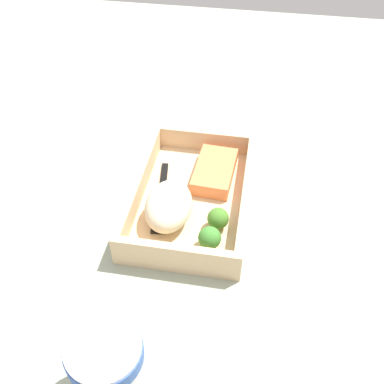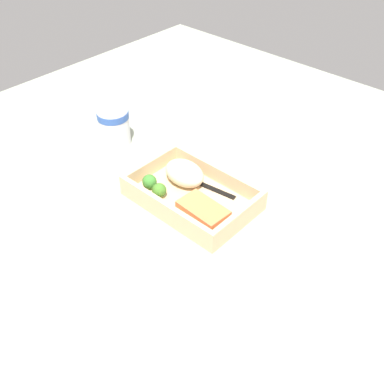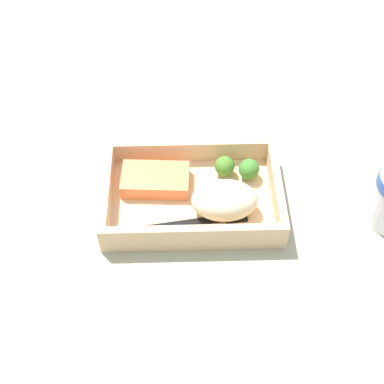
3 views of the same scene
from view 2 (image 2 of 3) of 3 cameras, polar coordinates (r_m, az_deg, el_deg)
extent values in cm
cube|color=gray|center=(101.43, 0.00, -1.61)|extent=(160.00, 160.00, 2.00)
cube|color=#D2B085|center=(100.38, 0.00, -0.92)|extent=(27.47, 18.12, 1.20)
cube|color=#D2B085|center=(103.79, 3.16, 2.38)|extent=(27.47, 1.20, 3.83)
cube|color=#D2B085|center=(94.21, -3.48, -2.24)|extent=(27.47, 1.20, 3.83)
cube|color=#D2B085|center=(92.60, 6.02, -3.32)|extent=(1.20, 15.72, 3.83)
cube|color=#D2B085|center=(106.18, -5.24, 3.24)|extent=(1.20, 15.72, 3.83)
cube|color=#F17F49|center=(94.71, 1.41, -2.42)|extent=(10.99, 6.79, 2.53)
ellipsoid|color=beige|center=(102.38, -0.97, 2.41)|extent=(10.04, 6.97, 5.46)
cylinder|color=#8BAD67|center=(99.95, -4.14, -0.40)|extent=(1.23, 1.23, 1.08)
sphere|color=#437927|center=(99.04, -4.18, 0.23)|extent=(3.23, 3.23, 3.23)
cylinder|color=#74A151|center=(102.57, -5.37, 0.72)|extent=(1.26, 1.26, 1.02)
sphere|color=#3B7E2E|center=(101.68, -5.42, 1.34)|extent=(3.31, 3.31, 3.31)
cube|color=black|center=(102.17, 2.45, 0.49)|extent=(12.43, 2.88, 0.44)
cube|color=black|center=(105.56, -1.17, 2.02)|extent=(3.68, 2.67, 0.44)
cylinder|color=white|center=(118.54, -9.84, 8.13)|extent=(7.86, 7.86, 9.91)
cylinder|color=#3356A8|center=(116.69, -10.04, 9.66)|extent=(8.09, 8.09, 1.78)
camera|label=1|loc=(1.13, -25.83, 29.32)|focal=42.00mm
camera|label=3|loc=(1.19, 22.69, 38.17)|focal=50.00mm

